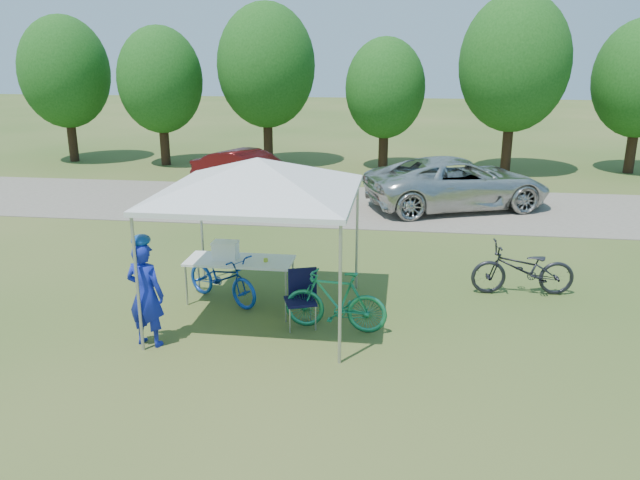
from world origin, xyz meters
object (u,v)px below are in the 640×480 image
object	(u,v)px
folding_chair	(301,292)
bike_dark	(523,269)
bike_green	(336,301)
sedan	(250,171)
folding_table	(240,262)
cyclist	(146,294)
minivan	(458,183)
cooler	(225,250)
bike_blue	(222,277)

from	to	relation	value
folding_chair	bike_dark	size ratio (longest dim) A/B	0.50
folding_chair	bike_green	xyz separation A→B (m)	(0.58, -0.16, -0.05)
folding_chair	sedan	world-z (taller)	sedan
folding_table	sedan	bearing A→B (deg)	102.82
cyclist	folding_table	bearing A→B (deg)	-106.20
folding_table	bike_dark	distance (m)	5.20
folding_table	minivan	bearing A→B (deg)	59.83
cooler	bike_dark	bearing A→B (deg)	10.63
bike_dark	sedan	size ratio (longest dim) A/B	0.48
cooler	cyclist	bearing A→B (deg)	-110.17
cyclist	bike_green	bearing A→B (deg)	-151.41
cyclist	bike_green	distance (m)	2.96
folding_table	folding_chair	size ratio (longest dim) A/B	2.04
minivan	folding_chair	bearing A→B (deg)	138.89
bike_dark	minivan	size ratio (longest dim) A/B	0.36
minivan	bike_green	bearing A→B (deg)	142.78
bike_blue	minivan	bearing A→B (deg)	-0.02
cooler	bike_blue	xyz separation A→B (m)	(-0.06, -0.07, -0.50)
bike_green	bike_blue	bearing A→B (deg)	-107.01
folding_table	folding_chair	world-z (taller)	folding_chair
folding_table	bike_green	bearing A→B (deg)	-28.38
folding_table	bike_blue	bearing A→B (deg)	-167.55
minivan	sedan	size ratio (longest dim) A/B	1.33
cooler	bike_blue	size ratio (longest dim) A/B	0.26
bike_green	sedan	xyz separation A→B (m)	(-3.84, 9.78, 0.16)
folding_table	minivan	world-z (taller)	minivan
bike_blue	bike_green	distance (m)	2.34
folding_table	bike_dark	world-z (taller)	bike_dark
bike_green	minivan	xyz separation A→B (m)	(2.52, 8.49, 0.24)
bike_blue	bike_green	world-z (taller)	bike_green
bike_green	minivan	world-z (taller)	minivan
cooler	cyclist	xyz separation A→B (m)	(-0.70, -1.91, -0.12)
cyclist	minivan	bearing A→B (deg)	-109.06
cooler	cyclist	size ratio (longest dim) A/B	0.27
cyclist	bike_blue	size ratio (longest dim) A/B	0.96
cooler	minivan	world-z (taller)	minivan
bike_green	cyclist	bearing A→B (deg)	-65.65
folding_table	cyclist	bearing A→B (deg)	-116.60
bike_green	bike_dark	distance (m)	3.82
cooler	cyclist	world-z (taller)	cyclist
cooler	bike_green	xyz separation A→B (m)	(2.09, -0.99, -0.44)
folding_chair	minivan	size ratio (longest dim) A/B	0.18
folding_table	cyclist	distance (m)	2.14
bike_dark	minivan	xyz separation A→B (m)	(-0.74, 6.50, 0.25)
folding_chair	sedan	xyz separation A→B (m)	(-3.25, 9.63, 0.11)
cooler	bike_blue	bearing A→B (deg)	-131.69
cooler	minivan	size ratio (longest dim) A/B	0.09
bike_blue	folding_table	bearing A→B (deg)	-45.85
bike_dark	sedan	xyz separation A→B (m)	(-7.10, 7.79, 0.17)
folding_chair	cyclist	bearing A→B (deg)	-174.15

